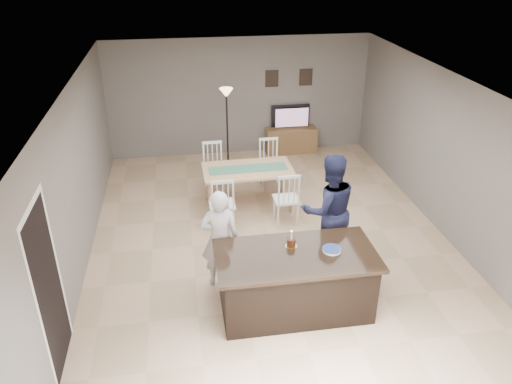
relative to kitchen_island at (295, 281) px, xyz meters
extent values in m
plane|color=tan|center=(0.00, 1.80, -0.45)|extent=(8.00, 8.00, 0.00)
plane|color=slate|center=(0.00, 5.80, 0.90)|extent=(6.00, 0.00, 6.00)
plane|color=slate|center=(0.00, -2.20, 0.90)|extent=(6.00, 0.00, 6.00)
plane|color=slate|center=(-3.00, 1.80, 0.90)|extent=(0.00, 8.00, 8.00)
plane|color=slate|center=(3.00, 1.80, 0.90)|extent=(0.00, 8.00, 8.00)
plane|color=white|center=(0.00, 1.80, 2.25)|extent=(8.00, 8.00, 0.00)
cube|color=black|center=(0.00, 0.00, -0.03)|extent=(2.00, 1.00, 0.85)
cube|color=black|center=(0.00, 0.00, 0.42)|extent=(2.15, 1.10, 0.05)
cube|color=brown|center=(1.20, 5.57, -0.15)|extent=(1.20, 0.40, 0.60)
imported|color=black|center=(1.20, 5.64, 0.41)|extent=(0.91, 0.12, 0.53)
plane|color=orange|center=(1.20, 5.56, 0.42)|extent=(0.78, 0.00, 0.78)
cube|color=black|center=(0.75, 5.78, 1.30)|extent=(0.30, 0.02, 0.38)
cube|color=black|center=(1.55, 5.78, 1.30)|extent=(0.30, 0.02, 0.38)
plane|color=black|center=(-2.99, -0.50, 0.60)|extent=(0.00, 2.10, 2.10)
plane|color=white|center=(-2.99, -0.50, 1.69)|extent=(0.00, 1.02, 1.02)
imported|color=silver|center=(-0.95, 0.74, 0.31)|extent=(0.56, 0.37, 1.54)
imported|color=#181B36|center=(0.76, 1.07, 0.46)|extent=(0.93, 0.75, 1.82)
cylinder|color=gold|center=(-0.03, 0.20, 0.45)|extent=(0.16, 0.16, 0.00)
cylinder|color=#361B0E|center=(-0.03, 0.20, 0.50)|extent=(0.12, 0.12, 0.11)
cylinder|color=white|center=(-0.03, 0.20, 0.62)|extent=(0.02, 0.02, 0.12)
sphere|color=#FFBF4C|center=(-0.03, 0.20, 0.69)|extent=(0.02, 0.02, 0.02)
cylinder|color=white|center=(0.48, 0.00, 0.45)|extent=(0.25, 0.25, 0.01)
cylinder|color=white|center=(0.48, 0.00, 0.46)|extent=(0.25, 0.25, 0.01)
cylinder|color=white|center=(0.48, 0.00, 0.48)|extent=(0.25, 0.25, 0.01)
cylinder|color=navy|center=(0.48, 0.00, 0.48)|extent=(0.26, 0.26, 0.00)
cube|color=tan|center=(-0.21, 3.05, 0.31)|extent=(1.68, 0.96, 0.04)
cylinder|color=tan|center=(-0.95, 2.65, -0.08)|extent=(0.06, 0.06, 0.74)
cylinder|color=tan|center=(0.54, 3.45, -0.08)|extent=(0.06, 0.06, 0.74)
cube|color=#407358|center=(-0.21, 3.05, 0.33)|extent=(1.47, 0.39, 0.01)
cube|color=silver|center=(-0.77, 2.31, 0.02)|extent=(0.44, 0.42, 0.04)
cylinder|color=silver|center=(-0.95, 2.14, -0.23)|extent=(0.03, 0.03, 0.45)
cylinder|color=silver|center=(-0.60, 2.48, -0.23)|extent=(0.03, 0.03, 0.45)
cube|color=silver|center=(-0.77, 2.12, 0.54)|extent=(0.40, 0.04, 0.05)
cube|color=silver|center=(0.38, 2.33, 0.02)|extent=(0.44, 0.42, 0.04)
cylinder|color=silver|center=(0.20, 2.16, -0.23)|extent=(0.03, 0.03, 0.45)
cylinder|color=silver|center=(0.55, 2.50, -0.23)|extent=(0.03, 0.03, 0.45)
cube|color=silver|center=(0.38, 2.14, 0.54)|extent=(0.40, 0.04, 0.05)
cube|color=silver|center=(-0.79, 3.77, 0.02)|extent=(0.44, 0.42, 0.04)
cylinder|color=silver|center=(-0.62, 3.94, -0.23)|extent=(0.03, 0.03, 0.45)
cylinder|color=silver|center=(-0.97, 3.60, -0.23)|extent=(0.03, 0.03, 0.45)
cube|color=silver|center=(-0.79, 3.96, 0.54)|extent=(0.40, 0.04, 0.05)
cube|color=silver|center=(0.36, 3.79, 0.02)|extent=(0.44, 0.42, 0.04)
cylinder|color=silver|center=(0.53, 3.96, -0.23)|extent=(0.03, 0.03, 0.45)
cylinder|color=silver|center=(0.18, 3.62, -0.23)|extent=(0.03, 0.03, 0.45)
cube|color=silver|center=(0.35, 3.98, 0.54)|extent=(0.40, 0.04, 0.05)
cylinder|color=black|center=(-0.42, 4.60, -0.44)|extent=(0.28, 0.28, 0.03)
cylinder|color=black|center=(-0.42, 4.60, 0.44)|extent=(0.04, 0.04, 1.74)
cone|color=#F9C789|center=(-0.42, 4.60, 1.35)|extent=(0.28, 0.28, 0.18)
camera|label=1|loc=(-1.39, -5.33, 4.17)|focal=35.00mm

